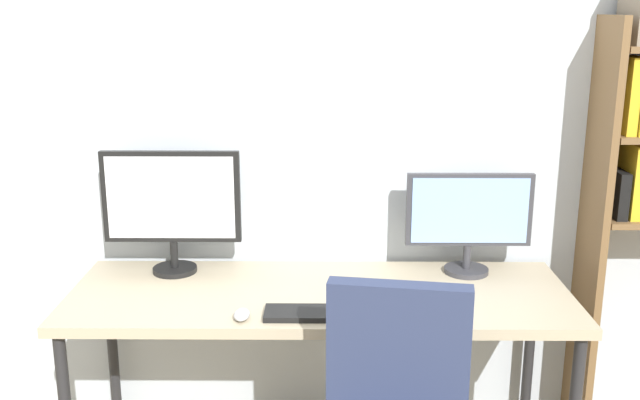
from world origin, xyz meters
TOP-DOWN VIEW (x-y plane):
  - wall_back at (0.00, 1.02)m, footprint 4.32×0.10m
  - desk at (0.00, 0.60)m, footprint 1.92×0.68m
  - monitor_left at (-0.60, 0.81)m, footprint 0.56×0.18m
  - monitor_right at (0.60, 0.81)m, footprint 0.51×0.18m
  - keyboard_main at (0.00, 0.37)m, footprint 0.39×0.13m
  - computer_mouse at (-0.27, 0.34)m, footprint 0.06×0.10m

SIDE VIEW (x-z plane):
  - desk at x=0.00m, z-range 0.32..1.06m
  - keyboard_main at x=0.00m, z-range 0.74..0.76m
  - computer_mouse at x=-0.27m, z-range 0.74..0.77m
  - monitor_right at x=0.60m, z-range 0.77..1.18m
  - monitor_left at x=-0.60m, z-range 0.78..1.28m
  - wall_back at x=0.00m, z-range 0.00..2.60m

